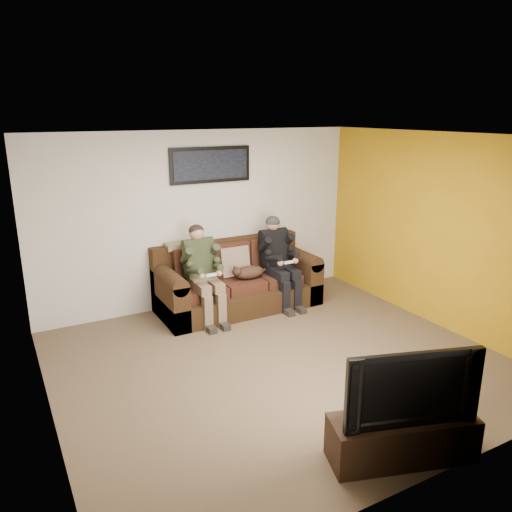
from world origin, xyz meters
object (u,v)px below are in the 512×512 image
cat (248,272)px  framed_poster (211,165)px  person_left (202,267)px  person_right (278,255)px  tv_stand (402,438)px  sofa (236,283)px  television (407,383)px

cat → framed_poster: 1.66m
person_left → person_right: 1.23m
framed_poster → tv_stand: size_ratio=1.01×
sofa → television: size_ratio=2.08×
sofa → person_left: bearing=-162.0°
person_right → television: 3.70m
person_left → framed_poster: bearing=54.5°
cat → person_right: bearing=0.1°
person_right → television: (-0.92, -3.59, -0.04)m
cat → television: television is taller
cat → television: bearing=-96.5°
person_left → television: 3.60m
person_left → tv_stand: size_ratio=1.07×
sofa → television: television is taller
sofa → person_left: (-0.61, -0.20, 0.39)m
sofa → framed_poster: size_ratio=1.90×
framed_poster → tv_stand: framed_poster is taller
person_right → tv_stand: (-0.92, -3.59, -0.57)m
tv_stand → cat: bearing=101.3°
cat → television: size_ratio=0.57×
sofa → person_left: size_ratio=1.79×
person_left → framed_poster: (0.41, 0.58, 1.34)m
sofa → tv_stand: 3.80m
sofa → person_left: person_left is taller
tv_stand → television: size_ratio=1.09×
framed_poster → television: bearing=-91.4°
framed_poster → tv_stand: bearing=-91.4°
tv_stand → television: television is taller
sofa → framed_poster: framed_poster is taller
framed_poster → television: 4.39m
sofa → television: (-0.30, -3.79, 0.35)m
person_right → cat: bearing=-179.9°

